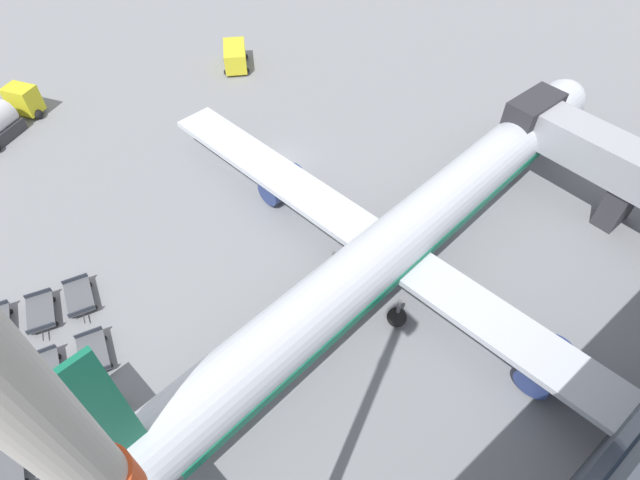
# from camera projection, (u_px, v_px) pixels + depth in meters

# --- Properties ---
(ground_plane) EXTENTS (500.00, 500.00, 0.00)m
(ground_plane) POSITION_uv_depth(u_px,v_px,m) (281.00, 163.00, 42.65)
(ground_plane) COLOR gray
(airplane) EXTENTS (43.95, 47.04, 12.42)m
(airplane) POSITION_uv_depth(u_px,v_px,m) (403.00, 237.00, 32.61)
(airplane) COLOR silver
(airplane) RESTS_ON ground_plane
(service_van) EXTENTS (4.96, 4.19, 2.24)m
(service_van) POSITION_uv_depth(u_px,v_px,m) (235.00, 56.00, 52.44)
(service_van) COLOR yellow
(service_van) RESTS_ON ground_plane
(baggage_dolly_row_near_col_c) EXTENTS (3.77, 2.29, 0.92)m
(baggage_dolly_row_near_col_c) POSITION_uv_depth(u_px,v_px,m) (7.00, 467.00, 25.58)
(baggage_dolly_row_near_col_c) COLOR #515459
(baggage_dolly_row_near_col_c) RESTS_ON ground_plane
(baggage_dolly_row_mid_a_col_a) EXTENTS (3.77, 2.37, 0.92)m
(baggage_dolly_row_mid_a_col_a) POSITION_uv_depth(u_px,v_px,m) (41.00, 313.00, 31.87)
(baggage_dolly_row_mid_a_col_a) COLOR #515459
(baggage_dolly_row_mid_a_col_a) RESTS_ON ground_plane
(baggage_dolly_row_mid_a_col_b) EXTENTS (3.77, 2.28, 0.92)m
(baggage_dolly_row_mid_a_col_b) POSITION_uv_depth(u_px,v_px,m) (46.00, 373.00, 29.06)
(baggage_dolly_row_mid_a_col_b) COLOR #515459
(baggage_dolly_row_mid_a_col_b) RESTS_ON ground_plane
(baggage_dolly_row_mid_a_col_c) EXTENTS (3.77, 2.24, 0.92)m
(baggage_dolly_row_mid_a_col_c) POSITION_uv_depth(u_px,v_px,m) (55.00, 449.00, 26.19)
(baggage_dolly_row_mid_a_col_c) COLOR #515459
(baggage_dolly_row_mid_a_col_c) RESTS_ON ground_plane
(baggage_dolly_row_mid_b_col_a) EXTENTS (3.77, 2.27, 0.92)m
(baggage_dolly_row_mid_b_col_a) POSITION_uv_depth(u_px,v_px,m) (79.00, 297.00, 32.68)
(baggage_dolly_row_mid_b_col_a) COLOR #515459
(baggage_dolly_row_mid_b_col_a) RESTS_ON ground_plane
(baggage_dolly_row_mid_b_col_b) EXTENTS (3.77, 2.30, 0.92)m
(baggage_dolly_row_mid_b_col_b) POSITION_uv_depth(u_px,v_px,m) (93.00, 354.00, 29.91)
(baggage_dolly_row_mid_b_col_b) COLOR #515459
(baggage_dolly_row_mid_b_col_b) RESTS_ON ground_plane
(baggage_dolly_row_mid_b_col_c) EXTENTS (3.77, 2.22, 0.92)m
(baggage_dolly_row_mid_b_col_c) POSITION_uv_depth(u_px,v_px,m) (110.00, 426.00, 26.98)
(baggage_dolly_row_mid_b_col_c) COLOR #515459
(baggage_dolly_row_mid_b_col_c) RESTS_ON ground_plane
(stand_guidance_stripe) EXTENTS (2.97, 24.71, 0.01)m
(stand_guidance_stripe) POSITION_uv_depth(u_px,v_px,m) (287.00, 356.00, 30.36)
(stand_guidance_stripe) COLOR yellow
(stand_guidance_stripe) RESTS_ON ground_plane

